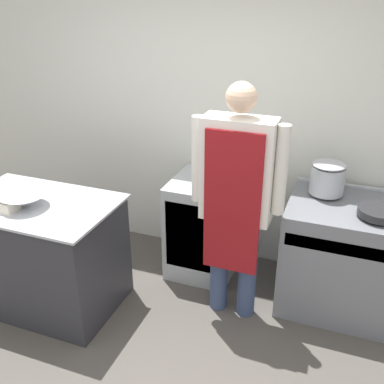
# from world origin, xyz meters

# --- Properties ---
(wall_back) EXTENTS (8.00, 0.05, 2.70)m
(wall_back) POSITION_xyz_m (0.00, 1.93, 1.35)
(wall_back) COLOR silver
(wall_back) RESTS_ON ground_plane
(prep_counter) EXTENTS (1.21, 0.79, 0.91)m
(prep_counter) POSITION_xyz_m (-1.05, 0.66, 0.46)
(prep_counter) COLOR #2D2D33
(prep_counter) RESTS_ON ground_plane
(stove) EXTENTS (0.92, 0.75, 0.92)m
(stove) POSITION_xyz_m (1.20, 1.47, 0.45)
(stove) COLOR slate
(stove) RESTS_ON ground_plane
(fridge_unit) EXTENTS (0.57, 0.64, 0.89)m
(fridge_unit) POSITION_xyz_m (-0.00, 1.56, 0.44)
(fridge_unit) COLOR #A8ADB2
(fridge_unit) RESTS_ON ground_plane
(person_cook) EXTENTS (0.69, 0.24, 1.85)m
(person_cook) POSITION_xyz_m (0.41, 1.07, 1.07)
(person_cook) COLOR #38476B
(person_cook) RESTS_ON ground_plane
(mixing_bowl) EXTENTS (0.35, 0.35, 0.10)m
(mixing_bowl) POSITION_xyz_m (-1.08, 0.58, 0.96)
(mixing_bowl) COLOR #B2B5BC
(mixing_bowl) RESTS_ON prep_counter
(plastic_tub) EXTENTS (0.13, 0.13, 0.08)m
(plastic_tub) POSITION_xyz_m (-1.15, 0.48, 0.95)
(plastic_tub) COLOR silver
(plastic_tub) RESTS_ON prep_counter
(stock_pot) EXTENTS (0.27, 0.27, 0.26)m
(stock_pot) POSITION_xyz_m (0.99, 1.61, 1.05)
(stock_pot) COLOR #B2B5BC
(stock_pot) RESTS_ON stove
(saute_pan) EXTENTS (0.30, 0.30, 0.05)m
(saute_pan) POSITION_xyz_m (1.38, 1.34, 0.94)
(saute_pan) COLOR #262628
(saute_pan) RESTS_ON stove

